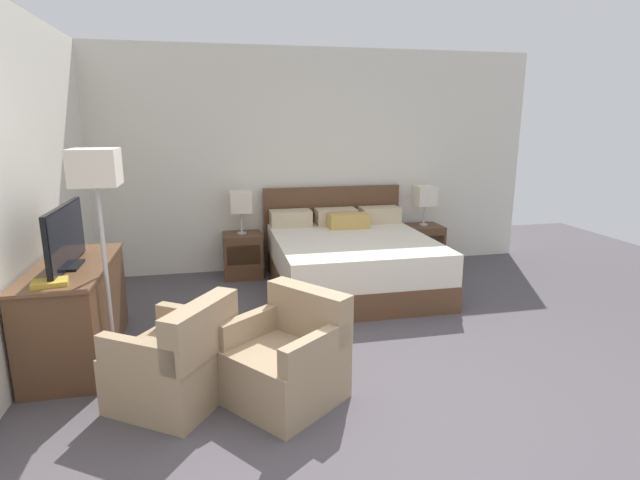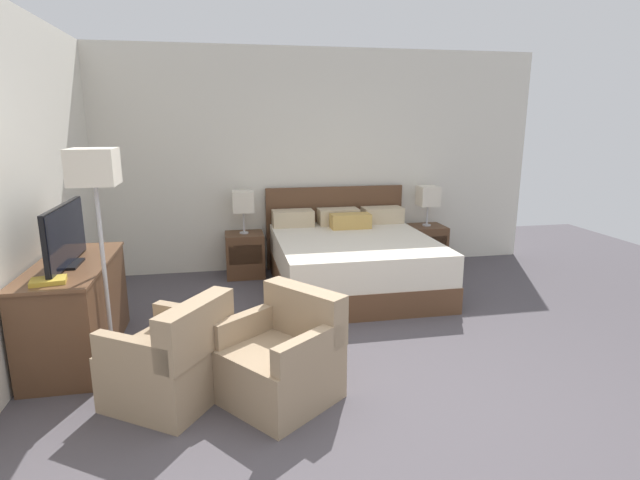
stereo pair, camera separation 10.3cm
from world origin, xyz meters
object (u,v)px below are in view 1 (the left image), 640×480
(bed, at_px, (351,260))
(table_lamp_right, at_px, (425,196))
(nightstand_left, at_px, (243,255))
(armchair_companion, at_px, (288,360))
(floor_lamp, at_px, (97,186))
(armchair_by_window, at_px, (176,364))
(book_red_cover, at_px, (50,283))
(table_lamp_left, at_px, (241,202))
(dresser, at_px, (76,310))
(tv, at_px, (66,238))
(nightstand_right, at_px, (423,245))

(bed, relative_size, table_lamp_right, 3.75)
(nightstand_left, bearing_deg, armchair_companion, -87.64)
(floor_lamp, bearing_deg, nightstand_left, 63.08)
(nightstand_left, xyz_separation_m, armchair_by_window, (-0.64, -2.83, 0.01))
(table_lamp_right, height_order, book_red_cover, table_lamp_right)
(nightstand_left, xyz_separation_m, table_lamp_right, (2.42, 0.00, 0.67))
(table_lamp_right, bearing_deg, nightstand_left, -179.97)
(book_red_cover, xyz_separation_m, floor_lamp, (0.34, 0.19, 0.65))
(table_lamp_left, bearing_deg, floor_lamp, -116.90)
(table_lamp_right, relative_size, floor_lamp, 0.31)
(table_lamp_left, relative_size, floor_lamp, 0.31)
(nightstand_left, relative_size, dresser, 0.39)
(nightstand_left, xyz_separation_m, floor_lamp, (-1.15, -2.26, 1.18))
(armchair_companion, bearing_deg, floor_lamp, 151.79)
(bed, distance_m, table_lamp_left, 1.53)
(table_lamp_right, xyz_separation_m, tv, (-3.89, -2.00, 0.09))
(dresser, height_order, floor_lamp, floor_lamp)
(table_lamp_right, height_order, dresser, table_lamp_right)
(nightstand_right, distance_m, dresser, 4.35)
(dresser, bearing_deg, armchair_by_window, -47.08)
(table_lamp_right, height_order, armchair_companion, table_lamp_right)
(armchair_companion, bearing_deg, book_red_cover, 162.85)
(tv, height_order, floor_lamp, floor_lamp)
(dresser, relative_size, tv, 1.47)
(dresser, bearing_deg, nightstand_right, 26.46)
(armchair_companion, bearing_deg, table_lamp_right, 52.02)
(dresser, xyz_separation_m, floor_lamp, (0.32, -0.32, 1.05))
(tv, relative_size, armchair_by_window, 1.01)
(bed, relative_size, floor_lamp, 1.15)
(table_lamp_right, xyz_separation_m, armchair_by_window, (-3.06, -2.84, -0.66))
(table_lamp_left, bearing_deg, nightstand_right, -0.03)
(bed, height_order, floor_lamp, floor_lamp)
(book_red_cover, height_order, floor_lamp, floor_lamp)
(nightstand_right, height_order, armchair_companion, armchair_companion)
(nightstand_right, xyz_separation_m, book_red_cover, (-3.91, -2.45, 0.54))
(bed, bearing_deg, tv, -154.19)
(nightstand_left, xyz_separation_m, nightstand_right, (2.42, 0.00, 0.00))
(nightstand_right, distance_m, floor_lamp, 4.39)
(floor_lamp, bearing_deg, table_lamp_left, 63.10)
(dresser, height_order, tv, tv)
(nightstand_right, xyz_separation_m, floor_lamp, (-3.57, -2.26, 1.18))
(bed, height_order, armchair_by_window, bed)
(nightstand_right, bearing_deg, nightstand_left, 180.00)
(book_red_cover, bearing_deg, table_lamp_right, 32.09)
(tv, bearing_deg, armchair_companion, -30.66)
(nightstand_left, bearing_deg, nightstand_right, 0.00)
(dresser, bearing_deg, table_lamp_right, 26.48)
(nightstand_right, distance_m, table_lamp_right, 0.67)
(nightstand_left, distance_m, tv, 2.60)
(table_lamp_right, height_order, armchair_by_window, table_lamp_right)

